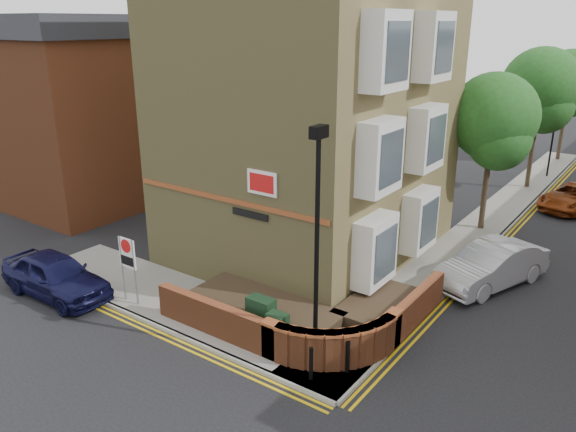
# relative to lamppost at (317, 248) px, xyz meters

# --- Properties ---
(ground) EXTENTS (120.00, 120.00, 0.00)m
(ground) POSITION_rel_lamppost_xyz_m (-1.60, -1.20, -3.34)
(ground) COLOR black
(ground) RESTS_ON ground
(pavement_corner) EXTENTS (13.00, 3.00, 0.12)m
(pavement_corner) POSITION_rel_lamppost_xyz_m (-5.10, 0.30, -3.28)
(pavement_corner) COLOR gray
(pavement_corner) RESTS_ON ground
(pavement_main) EXTENTS (2.00, 32.00, 0.12)m
(pavement_main) POSITION_rel_lamppost_xyz_m (0.40, 14.80, -3.28)
(pavement_main) COLOR gray
(pavement_main) RESTS_ON ground
(kerb_side) EXTENTS (13.00, 0.15, 0.12)m
(kerb_side) POSITION_rel_lamppost_xyz_m (-5.10, -1.20, -3.28)
(kerb_side) COLOR gray
(kerb_side) RESTS_ON ground
(kerb_main_near) EXTENTS (0.15, 32.00, 0.12)m
(kerb_main_near) POSITION_rel_lamppost_xyz_m (1.40, 14.80, -3.28)
(kerb_main_near) COLOR gray
(kerb_main_near) RESTS_ON ground
(yellow_lines_side) EXTENTS (13.00, 0.28, 0.01)m
(yellow_lines_side) POSITION_rel_lamppost_xyz_m (-5.10, -1.45, -3.34)
(yellow_lines_side) COLOR gold
(yellow_lines_side) RESTS_ON ground
(yellow_lines_main) EXTENTS (0.28, 32.00, 0.01)m
(yellow_lines_main) POSITION_rel_lamppost_xyz_m (1.65, 14.80, -3.34)
(yellow_lines_main) COLOR gold
(yellow_lines_main) RESTS_ON ground
(corner_building) EXTENTS (8.95, 10.40, 13.60)m
(corner_building) POSITION_rel_lamppost_xyz_m (-4.44, 6.80, 2.88)
(corner_building) COLOR olive
(corner_building) RESTS_ON ground
(garden_wall) EXTENTS (6.80, 6.00, 1.20)m
(garden_wall) POSITION_rel_lamppost_xyz_m (-1.60, 1.30, -3.34)
(garden_wall) COLOR brown
(garden_wall) RESTS_ON ground
(lamppost) EXTENTS (0.25, 0.50, 6.30)m
(lamppost) POSITION_rel_lamppost_xyz_m (0.00, 0.00, 0.00)
(lamppost) COLOR black
(lamppost) RESTS_ON pavement_corner
(utility_cabinet_large) EXTENTS (0.80, 0.45, 1.20)m
(utility_cabinet_large) POSITION_rel_lamppost_xyz_m (-1.90, 0.10, -2.62)
(utility_cabinet_large) COLOR black
(utility_cabinet_large) RESTS_ON pavement_corner
(utility_cabinet_small) EXTENTS (0.55, 0.40, 1.10)m
(utility_cabinet_small) POSITION_rel_lamppost_xyz_m (-1.10, -0.20, -2.67)
(utility_cabinet_small) COLOR black
(utility_cabinet_small) RESTS_ON pavement_corner
(bollard_near) EXTENTS (0.11, 0.11, 0.90)m
(bollard_near) POSITION_rel_lamppost_xyz_m (0.40, -0.80, -2.77)
(bollard_near) COLOR black
(bollard_near) RESTS_ON pavement_corner
(bollard_far) EXTENTS (0.11, 0.11, 0.90)m
(bollard_far) POSITION_rel_lamppost_xyz_m (1.00, -0.00, -2.77)
(bollard_far) COLOR black
(bollard_far) RESTS_ON pavement_corner
(zone_sign) EXTENTS (0.72, 0.07, 2.20)m
(zone_sign) POSITION_rel_lamppost_xyz_m (-6.60, -0.70, -1.70)
(zone_sign) COLOR slate
(zone_sign) RESTS_ON pavement_corner
(side_building) EXTENTS (6.40, 10.40, 9.00)m
(side_building) POSITION_rel_lamppost_xyz_m (-16.60, 6.80, 1.20)
(side_building) COLOR brown
(side_building) RESTS_ON ground
(tree_near) EXTENTS (3.64, 3.65, 6.70)m
(tree_near) POSITION_rel_lamppost_xyz_m (0.40, 12.85, 1.36)
(tree_near) COLOR #382B1E
(tree_near) RESTS_ON pavement_main
(tree_mid) EXTENTS (4.03, 4.03, 7.42)m
(tree_mid) POSITION_rel_lamppost_xyz_m (0.40, 20.85, 1.85)
(tree_mid) COLOR #382B1E
(tree_mid) RESTS_ON pavement_main
(tree_far) EXTENTS (3.81, 3.81, 7.00)m
(tree_far) POSITION_rel_lamppost_xyz_m (0.40, 28.85, 1.57)
(tree_far) COLOR #382B1E
(tree_far) RESTS_ON pavement_main
(traffic_light_assembly) EXTENTS (0.20, 0.16, 4.20)m
(traffic_light_assembly) POSITION_rel_lamppost_xyz_m (0.80, 23.80, -0.56)
(traffic_light_assembly) COLOR black
(traffic_light_assembly) RESTS_ON pavement_main
(navy_hatchback) EXTENTS (4.31, 1.79, 1.46)m
(navy_hatchback) POSITION_rel_lamppost_xyz_m (-9.16, -1.70, -2.61)
(navy_hatchback) COLOR black
(navy_hatchback) RESTS_ON ground
(silver_car_near) EXTENTS (3.06, 4.79, 1.49)m
(silver_car_near) POSITION_rel_lamppost_xyz_m (2.38, 7.52, -2.60)
(silver_car_near) COLOR #ACADB3
(silver_car_near) RESTS_ON ground
(red_car_main) EXTENTS (3.01, 4.73, 1.21)m
(red_car_main) POSITION_rel_lamppost_xyz_m (3.11, 18.36, -2.74)
(red_car_main) COLOR maroon
(red_car_main) RESTS_ON ground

